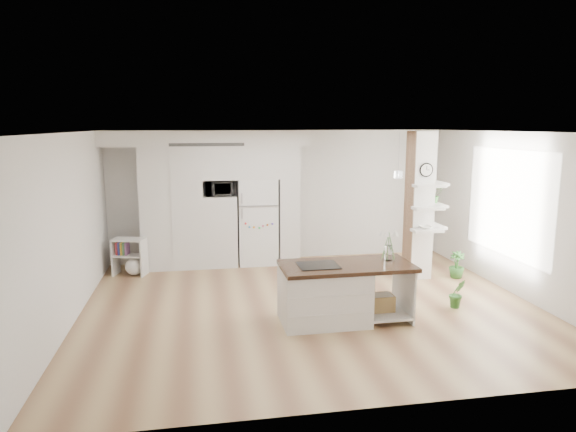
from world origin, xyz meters
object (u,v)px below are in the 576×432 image
Objects in this scene: refrigerator at (257,221)px; kitchen_island at (332,292)px; floor_plant_a at (457,293)px; bookshelf at (131,259)px.

kitchen_island is (0.69, -3.37, -0.43)m from refrigerator.
refrigerator is 0.92× the size of kitchen_island.
floor_plant_a is at bearing -48.91° from refrigerator.
kitchen_island is at bearing -27.42° from bookshelf.
refrigerator is 3.47m from kitchen_island.
bookshelf is (-3.14, 2.93, -0.14)m from kitchen_island.
floor_plant_a is (2.75, -3.15, -0.65)m from refrigerator.
refrigerator reaches higher than kitchen_island.
refrigerator is at bearing 100.70° from kitchen_island.
kitchen_island is at bearing -78.48° from refrigerator.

